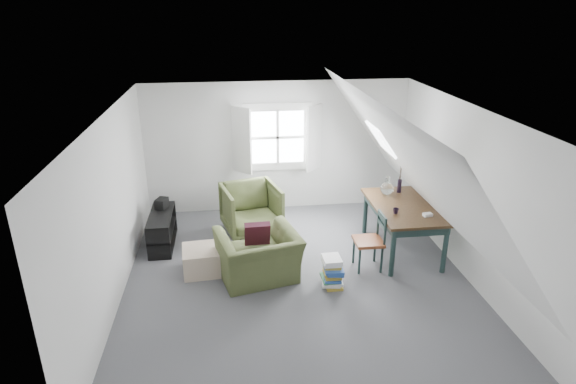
{
  "coord_description": "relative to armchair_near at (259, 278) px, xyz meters",
  "views": [
    {
      "loc": [
        -0.91,
        -6.08,
        3.83
      ],
      "look_at": [
        -0.07,
        0.6,
        1.17
      ],
      "focal_mm": 30.0,
      "sensor_mm": 36.0,
      "label": 1
    }
  ],
  "objects": [
    {
      "name": "magazine_stack",
      "position": [
        1.04,
        -0.34,
        0.22
      ],
      "size": [
        0.33,
        0.4,
        0.45
      ],
      "rotation": [
        0.0,
        0.0,
        -0.3
      ],
      "color": "#B29933",
      "rests_on": "floor"
    },
    {
      "name": "wall_left",
      "position": [
        -1.93,
        -0.13,
        1.25
      ],
      "size": [
        0.0,
        5.5,
        5.5
      ],
      "primitive_type": "plane",
      "rotation": [
        1.57,
        0.0,
        1.57
      ],
      "color": "silver",
      "rests_on": "ground"
    },
    {
      "name": "slope_left",
      "position": [
        -0.98,
        -0.13,
        1.78
      ],
      "size": [
        3.19,
        5.5,
        4.48
      ],
      "primitive_type": "plane",
      "rotation": [
        0.0,
        2.19,
        0.0
      ],
      "color": "white",
      "rests_on": "wall_left"
    },
    {
      "name": "throw_pillow",
      "position": [
        0.0,
        0.15,
        0.66
      ],
      "size": [
        0.38,
        0.23,
        0.39
      ],
      "primitive_type": "cube",
      "rotation": [
        0.31,
        0.0,
        0.03
      ],
      "color": "#3D101F",
      "rests_on": "armchair_near"
    },
    {
      "name": "wall_front",
      "position": [
        0.57,
        -2.88,
        1.25
      ],
      "size": [
        5.0,
        0.0,
        5.0
      ],
      "primitive_type": "plane",
      "rotation": [
        -1.57,
        0.0,
        0.0
      ],
      "color": "silver",
      "rests_on": "ground"
    },
    {
      "name": "paper_box",
      "position": [
        2.58,
        0.1,
        0.84
      ],
      "size": [
        0.14,
        0.11,
        0.04
      ],
      "primitive_type": "cube",
      "rotation": [
        0.0,
        0.0,
        0.13
      ],
      "color": "white",
      "rests_on": "dining_table"
    },
    {
      "name": "armchair_far",
      "position": [
        -0.02,
        1.59,
        0.0
      ],
      "size": [
        1.13,
        1.15,
        0.87
      ],
      "primitive_type": "imported",
      "rotation": [
        0.0,
        0.0,
        0.24
      ],
      "color": "#424C27",
      "rests_on": "floor"
    },
    {
      "name": "ottoman",
      "position": [
        -0.83,
        0.3,
        0.19
      ],
      "size": [
        0.62,
        0.62,
        0.38
      ],
      "primitive_type": "cube",
      "rotation": [
        0.0,
        0.0,
        0.09
      ],
      "color": "tan",
      "rests_on": "floor"
    },
    {
      "name": "demijohn",
      "position": [
        2.23,
        1.0,
        0.95
      ],
      "size": [
        0.22,
        0.22,
        0.31
      ],
      "rotation": [
        0.0,
        0.0,
        0.18
      ],
      "color": "silver",
      "rests_on": "dining_table"
    },
    {
      "name": "cup",
      "position": [
        2.13,
        0.25,
        0.82
      ],
      "size": [
        0.1,
        0.1,
        0.09
      ],
      "primitive_type": "imported",
      "rotation": [
        0.0,
        0.0,
        -0.09
      ],
      "color": "black",
      "rests_on": "dining_table"
    },
    {
      "name": "electronics_box",
      "position": [
        -1.53,
        1.52,
        0.64
      ],
      "size": [
        0.23,
        0.27,
        0.18
      ],
      "primitive_type": "cube",
      "rotation": [
        0.0,
        0.0,
        -0.34
      ],
      "color": "black",
      "rests_on": "media_shelf"
    },
    {
      "name": "slope_right",
      "position": [
        2.12,
        -0.13,
        1.78
      ],
      "size": [
        3.19,
        5.5,
        4.48
      ],
      "primitive_type": "plane",
      "rotation": [
        0.0,
        -2.19,
        0.0
      ],
      "color": "white",
      "rests_on": "wall_right"
    },
    {
      "name": "wall_right",
      "position": [
        3.07,
        -0.13,
        1.25
      ],
      "size": [
        0.0,
        5.5,
        5.5
      ],
      "primitive_type": "plane",
      "rotation": [
        1.57,
        0.0,
        -1.57
      ],
      "color": "silver",
      "rests_on": "ground"
    },
    {
      "name": "media_shelf",
      "position": [
        -1.53,
        1.23,
        0.26
      ],
      "size": [
        0.37,
        1.1,
        0.57
      ],
      "rotation": [
        0.0,
        0.0,
        -0.03
      ],
      "color": "black",
      "rests_on": "floor"
    },
    {
      "name": "ceiling",
      "position": [
        0.57,
        -0.13,
        2.5
      ],
      "size": [
        5.5,
        5.5,
        0.0
      ],
      "primitive_type": "plane",
      "rotation": [
        3.14,
        0.0,
        0.0
      ],
      "color": "white",
      "rests_on": "wall_back"
    },
    {
      "name": "skylight",
      "position": [
        2.12,
        1.17,
        1.75
      ],
      "size": [
        0.35,
        0.75,
        0.47
      ],
      "primitive_type": "cube",
      "rotation": [
        0.0,
        0.95,
        0.0
      ],
      "color": "white",
      "rests_on": "slope_right"
    },
    {
      "name": "floor",
      "position": [
        0.57,
        -0.13,
        0.0
      ],
      "size": [
        5.5,
        5.5,
        0.0
      ],
      "primitive_type": "plane",
      "color": "#4D4E52",
      "rests_on": "ground"
    },
    {
      "name": "vase_twigs",
      "position": [
        2.48,
        1.1,
        0.95
      ],
      "size": [
        0.07,
        0.08,
        0.56
      ],
      "rotation": [
        0.0,
        0.0,
        -0.14
      ],
      "color": "black",
      "rests_on": "dining_table"
    },
    {
      "name": "armchair_near",
      "position": [
        0.0,
        0.0,
        0.0
      ],
      "size": [
        1.33,
        1.22,
        0.73
      ],
      "primitive_type": "imported",
      "rotation": [
        0.0,
        0.0,
        3.38
      ],
      "color": "#424C27",
      "rests_on": "floor"
    },
    {
      "name": "dining_chair_near",
      "position": [
        1.72,
        0.1,
        0.47
      ],
      "size": [
        0.42,
        0.42,
        0.9
      ],
      "rotation": [
        0.0,
        0.0,
        -1.31
      ],
      "color": "brown",
      "rests_on": "floor"
    },
    {
      "name": "dining_chair_far",
      "position": [
        2.62,
        1.35,
        0.43
      ],
      "size": [
        0.38,
        0.38,
        0.82
      ],
      "rotation": [
        0.0,
        0.0,
        3.24
      ],
      "color": "brown",
      "rests_on": "floor"
    },
    {
      "name": "dormer_window",
      "position": [
        0.57,
        2.55,
        1.45
      ],
      "size": [
        1.71,
        0.35,
        1.3
      ],
      "color": "white",
      "rests_on": "wall_back"
    },
    {
      "name": "dining_table",
      "position": [
        2.38,
        0.55,
        0.71
      ],
      "size": [
        0.98,
        1.64,
        0.82
      ],
      "rotation": [
        0.0,
        0.0,
        0.08
      ],
      "color": "#301F10",
      "rests_on": "floor"
    },
    {
      "name": "wall_back",
      "position": [
        0.57,
        2.62,
        1.25
      ],
      "size": [
        5.0,
        0.0,
        5.0
      ],
      "primitive_type": "plane",
      "rotation": [
        1.57,
        0.0,
        0.0
      ],
      "color": "silver",
      "rests_on": "ground"
    }
  ]
}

